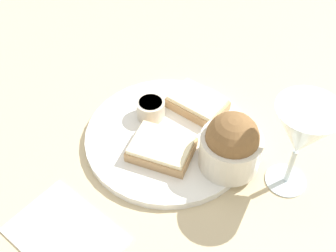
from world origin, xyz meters
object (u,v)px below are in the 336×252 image
(salad_bowl, at_px, (231,145))
(napkin, at_px, (65,234))
(cheese_toast_far, at_px, (198,103))
(sauce_ramekin, at_px, (151,108))
(wine_glass, at_px, (302,133))
(cheese_toast_near, at_px, (162,148))

(salad_bowl, xyz_separation_m, napkin, (-0.13, -0.24, -0.06))
(salad_bowl, bearing_deg, cheese_toast_far, 145.00)
(sauce_ramekin, bearing_deg, salad_bowl, -4.17)
(sauce_ramekin, xyz_separation_m, wine_glass, (0.25, 0.02, 0.08))
(sauce_ramekin, height_order, napkin, sauce_ramekin)
(salad_bowl, xyz_separation_m, cheese_toast_far, (-0.11, 0.08, -0.03))
(cheese_toast_near, height_order, cheese_toast_far, same)
(napkin, bearing_deg, salad_bowl, 61.98)
(cheese_toast_near, distance_m, napkin, 0.20)
(cheese_toast_far, bearing_deg, napkin, -93.55)
(salad_bowl, relative_size, wine_glass, 0.62)
(wine_glass, bearing_deg, sauce_ramekin, -175.60)
(cheese_toast_far, bearing_deg, cheese_toast_near, -85.28)
(salad_bowl, height_order, napkin, salad_bowl)
(salad_bowl, relative_size, cheese_toast_near, 0.87)
(sauce_ramekin, relative_size, cheese_toast_near, 0.43)
(salad_bowl, bearing_deg, cheese_toast_near, -154.65)
(cheese_toast_near, height_order, wine_glass, wine_glass)
(salad_bowl, xyz_separation_m, wine_glass, (0.09, 0.03, 0.05))
(sauce_ramekin, distance_m, wine_glass, 0.27)
(cheese_toast_near, bearing_deg, sauce_ramekin, 138.62)
(wine_glass, bearing_deg, napkin, -128.50)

